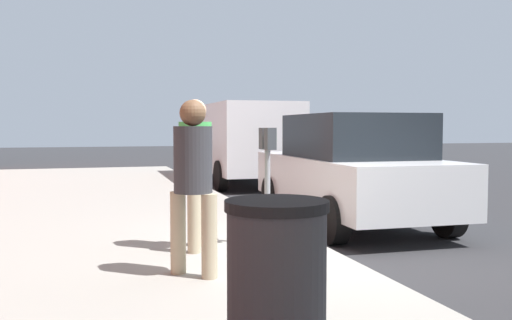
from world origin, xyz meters
The scene contains 8 objects.
ground_plane centered at (0.00, 0.00, 0.00)m, with size 80.00×80.00×0.00m, color #2B2B2D.
sidewalk_slab centered at (0.00, 3.00, 0.07)m, with size 28.00×6.00×0.15m, color gray.
parking_meter centered at (0.14, 0.64, 1.17)m, with size 0.36×0.12×1.41m.
pedestrian_at_meter centered at (0.13, 1.51, 1.17)m, with size 0.51×0.38×1.74m.
pedestrian_bystander centered at (-1.00, 1.75, 1.12)m, with size 0.41×0.40×1.67m.
parked_sedan_near centered at (1.91, -1.35, 0.89)m, with size 4.45×2.06×1.77m.
parked_van_far centered at (8.62, -1.35, 1.26)m, with size 5.23×2.18×2.18m.
trash_bin centered at (-3.27, 1.68, 0.66)m, with size 0.59×0.59×1.01m.
Camera 1 is at (-6.18, 2.69, 1.57)m, focal length 38.99 mm.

